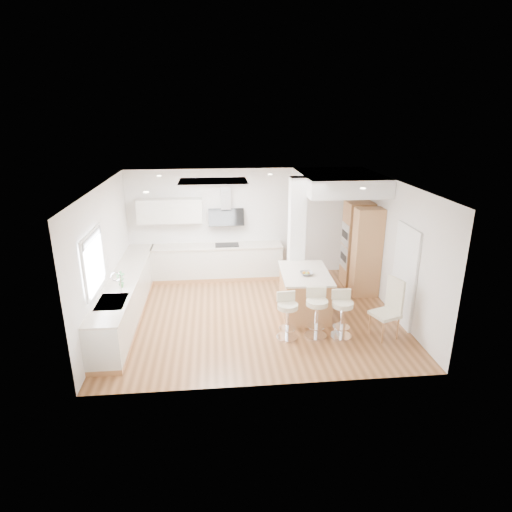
{
  "coord_description": "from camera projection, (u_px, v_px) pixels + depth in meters",
  "views": [
    {
      "loc": [
        -0.79,
        -8.27,
        4.19
      ],
      "look_at": [
        0.07,
        0.4,
        1.2
      ],
      "focal_mm": 30.0,
      "sensor_mm": 36.0,
      "label": 1
    }
  ],
  "objects": [
    {
      "name": "peninsula",
      "position": [
        304.0,
        292.0,
        9.19
      ],
      "size": [
        1.08,
        1.57,
        1.0
      ],
      "rotation": [
        0.0,
        0.0,
        -0.05
      ],
      "color": "tan",
      "rests_on": "ground"
    },
    {
      "name": "wall_left",
      "position": [
        104.0,
        258.0,
        8.48
      ],
      "size": [
        0.04,
        5.0,
        2.8
      ],
      "primitive_type": "cube",
      "color": "white",
      "rests_on": "ground"
    },
    {
      "name": "soffit",
      "position": [
        339.0,
        182.0,
        9.88
      ],
      "size": [
        1.78,
        2.2,
        0.4
      ],
      "color": "white",
      "rests_on": "ground"
    },
    {
      "name": "dining_chair",
      "position": [
        390.0,
        306.0,
        8.16
      ],
      "size": [
        0.59,
        0.59,
        1.19
      ],
      "rotation": [
        0.0,
        0.0,
        0.35
      ],
      "color": "beige",
      "rests_on": "ground"
    },
    {
      "name": "counter_back",
      "position": [
        211.0,
        253.0,
        11.0
      ],
      "size": [
        3.62,
        0.63,
        2.5
      ],
      "color": "tan",
      "rests_on": "ground"
    },
    {
      "name": "ground",
      "position": [
        255.0,
        315.0,
        9.21
      ],
      "size": [
        6.0,
        6.0,
        0.0
      ],
      "primitive_type": "plane",
      "color": "#966037",
      "rests_on": "ground"
    },
    {
      "name": "wall_right",
      "position": [
        396.0,
        249.0,
        9.04
      ],
      "size": [
        0.04,
        5.0,
        2.8
      ],
      "primitive_type": "cube",
      "color": "white",
      "rests_on": "ground"
    },
    {
      "name": "wall_back",
      "position": [
        245.0,
        223.0,
        11.11
      ],
      "size": [
        6.0,
        0.04,
        2.8
      ],
      "primitive_type": "cube",
      "color": "white",
      "rests_on": "ground"
    },
    {
      "name": "bar_stool_a",
      "position": [
        287.0,
        313.0,
        8.13
      ],
      "size": [
        0.45,
        0.45,
        0.91
      ],
      "rotation": [
        0.0,
        0.0,
        0.09
      ],
      "color": "white",
      "rests_on": "ground"
    },
    {
      "name": "doorway_right",
      "position": [
        404.0,
        277.0,
        8.6
      ],
      "size": [
        0.05,
        1.0,
        2.1
      ],
      "color": "#474038",
      "rests_on": "ground"
    },
    {
      "name": "skylight",
      "position": [
        214.0,
        182.0,
        8.81
      ],
      "size": [
        4.1,
        2.1,
        0.06
      ],
      "color": "white",
      "rests_on": "ground"
    },
    {
      "name": "pillar",
      "position": [
        296.0,
        239.0,
        9.75
      ],
      "size": [
        0.35,
        0.35,
        2.8
      ],
      "color": "white",
      "rests_on": "ground"
    },
    {
      "name": "window_left",
      "position": [
        93.0,
        259.0,
        7.54
      ],
      "size": [
        0.06,
        1.28,
        1.07
      ],
      "color": "silver",
      "rests_on": "ground"
    },
    {
      "name": "bar_stool_c",
      "position": [
        342.0,
        312.0,
        8.18
      ],
      "size": [
        0.43,
        0.43,
        0.94
      ],
      "rotation": [
        0.0,
        0.0,
        -0.03
      ],
      "color": "white",
      "rests_on": "ground"
    },
    {
      "name": "counter_left",
      "position": [
        127.0,
        296.0,
        9.03
      ],
      "size": [
        0.63,
        4.5,
        1.35
      ],
      "color": "tan",
      "rests_on": "ground"
    },
    {
      "name": "bar_stool_b",
      "position": [
        316.0,
        310.0,
        8.18
      ],
      "size": [
        0.47,
        0.47,
        0.97
      ],
      "rotation": [
        0.0,
        0.0,
        -0.09
      ],
      "color": "white",
      "rests_on": "ground"
    },
    {
      "name": "oven_column",
      "position": [
        360.0,
        247.0,
        10.28
      ],
      "size": [
        0.63,
        1.21,
        2.1
      ],
      "color": "tan",
      "rests_on": "ground"
    },
    {
      "name": "ceiling",
      "position": [
        255.0,
        315.0,
        9.21
      ],
      "size": [
        6.0,
        5.0,
        0.02
      ],
      "primitive_type": "cube",
      "color": "white",
      "rests_on": "ground"
    }
  ]
}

